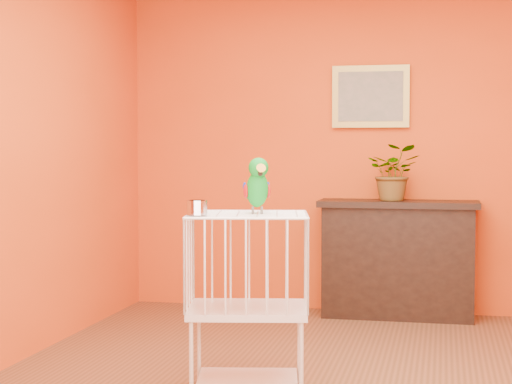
# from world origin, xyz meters

# --- Properties ---
(room_shell) EXTENTS (4.50, 4.50, 4.50)m
(room_shell) POSITION_xyz_m (0.00, 0.00, 1.58)
(room_shell) COLOR #E44F15
(room_shell) RESTS_ON ground
(console_cabinet) EXTENTS (1.24, 0.45, 0.92)m
(console_cabinet) POSITION_xyz_m (0.24, 2.03, 0.46)
(console_cabinet) COLOR black
(console_cabinet) RESTS_ON ground
(potted_plant) EXTENTS (0.41, 0.45, 0.35)m
(potted_plant) POSITION_xyz_m (0.20, 2.02, 1.09)
(potted_plant) COLOR #26722D
(potted_plant) RESTS_ON console_cabinet
(framed_picture) EXTENTS (0.62, 0.04, 0.50)m
(framed_picture) POSITION_xyz_m (0.00, 2.22, 1.75)
(framed_picture) COLOR #A78F3B
(framed_picture) RESTS_ON room_shell
(birdcage) EXTENTS (0.72, 0.60, 0.98)m
(birdcage) POSITION_xyz_m (-0.45, -0.26, 0.51)
(birdcage) COLOR silver
(birdcage) RESTS_ON ground
(feed_cup) EXTENTS (0.11, 0.11, 0.08)m
(feed_cup) POSITION_xyz_m (-0.67, -0.46, 1.03)
(feed_cup) COLOR silver
(feed_cup) RESTS_ON birdcage
(parrot) EXTENTS (0.18, 0.27, 0.31)m
(parrot) POSITION_xyz_m (-0.39, -0.27, 1.14)
(parrot) COLOR #59544C
(parrot) RESTS_ON birdcage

